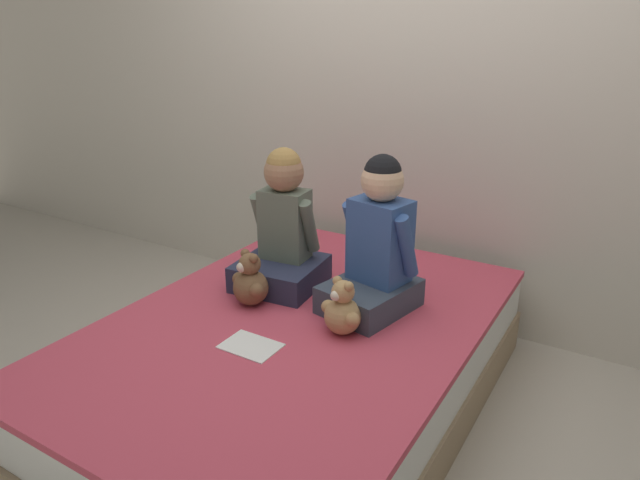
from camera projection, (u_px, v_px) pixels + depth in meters
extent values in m
plane|color=#B2A899|center=(297.00, 407.00, 2.42)|extent=(14.00, 14.00, 0.00)
cube|color=beige|center=(414.00, 82.00, 2.86)|extent=(8.00, 0.06, 2.50)
cube|color=#997F60|center=(297.00, 388.00, 2.38)|extent=(1.35, 1.96, 0.20)
cube|color=silver|center=(296.00, 348.00, 2.31)|extent=(1.33, 1.92, 0.19)
cube|color=#C64256|center=(295.00, 323.00, 2.27)|extent=(1.34, 1.94, 0.03)
cube|color=#282D47|center=(280.00, 273.00, 2.56)|extent=(0.38, 0.38, 0.12)
cube|color=#5B6656|center=(285.00, 224.00, 2.52)|extent=(0.22, 0.16, 0.31)
sphere|color=#9E7051|center=(284.00, 172.00, 2.44)|extent=(0.17, 0.17, 0.17)
sphere|color=#A37A42|center=(284.00, 165.00, 2.43)|extent=(0.15, 0.15, 0.15)
cylinder|color=#5B6656|center=(262.00, 219.00, 2.57)|extent=(0.07, 0.14, 0.25)
cylinder|color=#5B6656|center=(309.00, 226.00, 2.47)|extent=(0.07, 0.14, 0.25)
cube|color=#384251|center=(370.00, 296.00, 2.34)|extent=(0.36, 0.43, 0.12)
cube|color=#33518E|center=(380.00, 240.00, 2.30)|extent=(0.25, 0.21, 0.34)
sphere|color=#DBAD89|center=(382.00, 181.00, 2.21)|extent=(0.17, 0.17, 0.17)
sphere|color=black|center=(383.00, 173.00, 2.20)|extent=(0.15, 0.15, 0.15)
cylinder|color=#33518E|center=(355.00, 231.00, 2.38)|extent=(0.08, 0.15, 0.28)
cylinder|color=#33518E|center=(407.00, 246.00, 2.21)|extent=(0.08, 0.15, 0.28)
sphere|color=brown|center=(251.00, 287.00, 2.38)|extent=(0.15, 0.15, 0.15)
sphere|color=brown|center=(250.00, 264.00, 2.34)|extent=(0.09, 0.09, 0.09)
sphere|color=beige|center=(241.00, 267.00, 2.32)|extent=(0.04, 0.04, 0.04)
sphere|color=brown|center=(245.00, 253.00, 2.35)|extent=(0.04, 0.04, 0.04)
sphere|color=brown|center=(254.00, 258.00, 2.30)|extent=(0.04, 0.04, 0.04)
sphere|color=brown|center=(239.00, 279.00, 2.41)|extent=(0.06, 0.06, 0.06)
sphere|color=brown|center=(257.00, 290.00, 2.31)|extent=(0.06, 0.06, 0.06)
sphere|color=tan|center=(343.00, 316.00, 2.15)|extent=(0.14, 0.14, 0.14)
sphere|color=tan|center=(343.00, 292.00, 2.12)|extent=(0.09, 0.09, 0.09)
sphere|color=beige|center=(336.00, 296.00, 2.10)|extent=(0.04, 0.04, 0.04)
sphere|color=tan|center=(337.00, 281.00, 2.13)|extent=(0.04, 0.04, 0.04)
sphere|color=tan|center=(349.00, 286.00, 2.08)|extent=(0.04, 0.04, 0.04)
sphere|color=tan|center=(328.00, 307.00, 2.19)|extent=(0.05, 0.05, 0.05)
sphere|color=tan|center=(352.00, 320.00, 2.09)|extent=(0.05, 0.05, 0.05)
cube|color=white|center=(251.00, 346.00, 2.08)|extent=(0.21, 0.15, 0.00)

